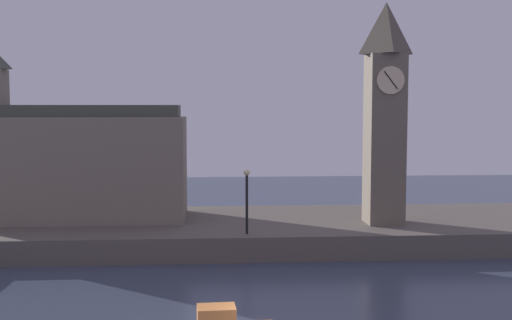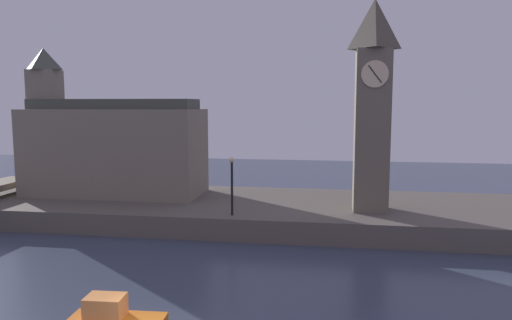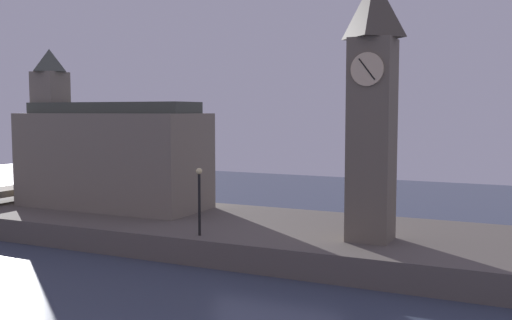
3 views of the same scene
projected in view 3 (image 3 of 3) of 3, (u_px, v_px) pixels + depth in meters
name	position (u px, v px, depth m)	size (l,w,h in m)	color
far_embankment	(240.00, 233.00, 37.84)	(70.00, 12.00, 1.50)	#5B544C
clock_tower	(372.00, 105.00, 31.68)	(2.53, 2.57, 14.29)	#6B6051
parliament_hall	(107.00, 154.00, 43.41)	(14.16, 5.79, 11.87)	slate
streetlamp	(199.00, 193.00, 33.31)	(0.36, 0.36, 3.88)	black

